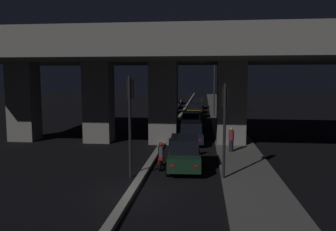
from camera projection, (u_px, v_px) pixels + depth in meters
The scene contains 21 objects.
ground_plane at pixel (132, 194), 14.41m from camera, with size 200.00×200.00×0.00m, color black.
median_divider at pixel (183, 112), 48.97m from camera, with size 0.37×126.00×0.20m, color gray.
sidewalk_right at pixel (222, 118), 41.47m from camera, with size 2.92×126.00×0.13m, color #5B5956.
elevated_overpass at pixel (159, 55), 25.03m from camera, with size 30.37×12.98×9.13m.
traffic_light_left_of_median at pixel (130, 109), 16.51m from camera, with size 0.30×0.49×5.21m.
traffic_light_right_of_median at pixel (225, 115), 16.04m from camera, with size 0.30×0.49×4.83m.
street_lamp at pixel (212, 79), 43.07m from camera, with size 2.47×0.32×8.48m.
car_dark_green_lead at pixel (184, 153), 18.14m from camera, with size 2.02×4.12×1.84m.
car_dark_blue_second at pixel (191, 132), 25.73m from camera, with size 2.11×4.61×1.68m.
car_dark_blue_third at pixel (191, 120), 34.13m from camera, with size 2.07×4.36×1.54m.
car_taxi_yellow_fourth at pixel (194, 110), 42.52m from camera, with size 1.82×4.80×1.82m.
car_black_fifth at pixel (197, 108), 48.32m from camera, with size 1.92×4.32×1.35m.
car_taxi_yellow_sixth at pixel (197, 103), 54.86m from camera, with size 1.92×4.00×1.85m.
car_dark_red_lead_oncoming at pixel (159, 118), 36.53m from camera, with size 1.99×4.77×1.35m.
car_white_second_oncoming at pixel (170, 106), 47.15m from camera, with size 2.10×4.40×2.09m.
car_grey_third_oncoming at pixel (175, 103), 55.51m from camera, with size 2.05×4.25×1.58m.
car_grey_fourth_oncoming at pixel (178, 99), 65.30m from camera, with size 1.98×4.13×1.81m.
motorcycle_red_filtering_near at pixel (161, 157), 18.49m from camera, with size 0.33×1.76×1.49m.
motorcycle_white_filtering_mid at pixel (170, 136), 25.49m from camera, with size 0.33×1.91×1.38m.
motorcycle_black_filtering_far at pixel (177, 126), 30.56m from camera, with size 0.34×1.95×1.51m.
pedestrian_on_sidewalk at pixel (231, 140), 22.10m from camera, with size 0.36×0.36×1.65m.
Camera 1 is at (3.11, -13.67, 5.06)m, focal length 35.00 mm.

